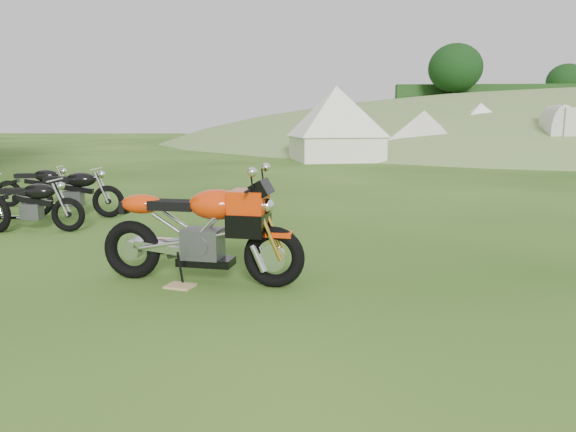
# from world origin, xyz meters

# --- Properties ---
(ground) EXTENTS (120.00, 120.00, 0.00)m
(ground) POSITION_xyz_m (0.00, 0.00, 0.00)
(ground) COLOR #1E3C0D
(ground) RESTS_ON ground
(sport_motorcycle) EXTENTS (2.16, 0.82, 1.27)m
(sport_motorcycle) POSITION_xyz_m (-0.63, 0.73, 0.63)
(sport_motorcycle) COLOR red
(sport_motorcycle) RESTS_ON ground
(plywood_board) EXTENTS (0.32, 0.29, 0.02)m
(plywood_board) POSITION_xyz_m (-0.82, 0.55, 0.01)
(plywood_board) COLOR tan
(plywood_board) RESTS_ON ground
(vintage_moto_b) EXTENTS (1.78, 0.44, 0.93)m
(vintage_moto_b) POSITION_xyz_m (-3.75, 4.49, 0.47)
(vintage_moto_b) COLOR black
(vintage_moto_b) RESTS_ON ground
(vintage_moto_c) EXTENTS (1.66, 0.65, 0.85)m
(vintage_moto_c) POSITION_xyz_m (-4.98, 5.67, 0.43)
(vintage_moto_c) COLOR black
(vintage_moto_c) RESTS_ON ground
(vintage_moto_d) EXTENTS (1.65, 0.38, 0.87)m
(vintage_moto_d) POSITION_xyz_m (-3.85, 3.26, 0.43)
(vintage_moto_d) COLOR black
(vintage_moto_d) RESTS_ON ground
(tent_left) EXTENTS (4.01, 4.01, 2.86)m
(tent_left) POSITION_xyz_m (1.05, 18.44, 1.43)
(tent_left) COLOR white
(tent_left) RESTS_ON ground
(tent_mid) EXTENTS (3.16, 3.16, 2.27)m
(tent_mid) POSITION_xyz_m (4.91, 20.23, 1.14)
(tent_mid) COLOR beige
(tent_mid) RESTS_ON ground
(tent_right) EXTENTS (2.99, 2.99, 2.51)m
(tent_right) POSITION_xyz_m (7.83, 22.19, 1.26)
(tent_right) COLOR white
(tent_right) RESTS_ON ground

